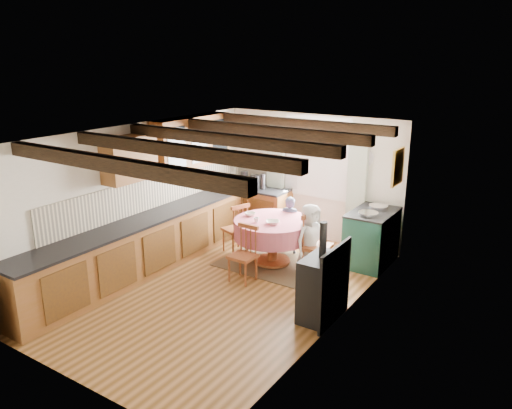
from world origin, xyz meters
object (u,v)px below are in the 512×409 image
Objects in this scene: aga_range at (371,237)px; child_far at (290,225)px; chair_near at (243,254)px; dining_table at (272,242)px; cast_iron_stove at (322,271)px; chair_right at (317,244)px; cup at (256,220)px; chair_left at (236,227)px; child_right at (310,239)px.

child_far reaches higher than aga_range.
aga_range reaches higher than chair_near.
cast_iron_stove reaches higher than dining_table.
cast_iron_stove is (0.69, -1.24, 0.17)m from chair_right.
aga_range reaches higher than cup.
dining_table is 0.85m from chair_left.
dining_table is 0.74m from child_right.
child_far is at bearing 89.74° from dining_table.
cup is at bearing 103.13° from chair_near.
chair_left is 10.48× the size of cup.
child_far is at bearing 129.91° from cast_iron_stove.
chair_left reaches higher than dining_table.
chair_left is at bearing 131.26° from chair_near.
chair_near is at bearing 60.53° from chair_left.
cast_iron_stove is (1.54, -0.38, 0.24)m from chair_near.
aga_range is 1.17m from child_right.
aga_range is 1.99m from cup.
chair_near is 0.66× the size of cast_iron_stove.
chair_near is 1.24m from chair_left.
chair_right is at bearing -122.53° from aga_range.
cast_iron_stove is at bearing -129.96° from child_right.
child_right is at bearing -126.73° from aga_range.
aga_range is at bearing 51.59° from chair_near.
chair_right is (0.83, 0.02, 0.12)m from dining_table.
cast_iron_stove is at bearing -38.90° from dining_table.
child_right is at bearing -0.39° from dining_table.
aga_range is at bearing 33.41° from dining_table.
child_far reaches higher than cup.
chair_right is (1.67, -0.08, 0.05)m from chair_left.
chair_right is at bearing -60.77° from child_right.
cast_iron_stove is 1.17× the size of child_right.
cup is (-0.87, -0.25, 0.24)m from child_right.
dining_table is 1.24× the size of child_far.
child_far is at bearing 89.31° from chair_near.
chair_left is (-0.81, 0.94, 0.01)m from chair_near.
chair_right is 0.14m from child_right.
cup is at bearing 149.92° from cast_iron_stove.
child_far is at bearing 78.90° from cup.
chair_right is 11.68× the size of cup.
chair_left is 2.39m from aga_range.
chair_near is at bearing -77.51° from cup.
dining_table is 14.71× the size of cup.
child_right is at bearing 97.04° from chair_right.
cup is (0.68, -0.35, 0.36)m from chair_left.
chair_left is 0.90× the size of aga_range.
chair_near is at bearing 129.60° from chair_right.
aga_range is 0.75× the size of cast_iron_stove.
cup is at bearing 122.37° from child_right.
chair_right is at bearing 118.91° from cast_iron_stove.
child_right reaches higher than cup.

